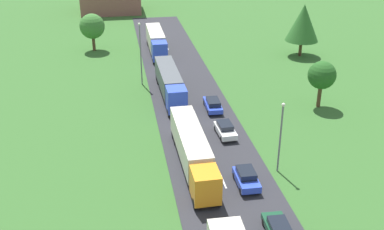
{
  "coord_description": "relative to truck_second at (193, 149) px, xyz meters",
  "views": [
    {
      "loc": [
        -9.45,
        -9.35,
        25.28
      ],
      "look_at": [
        -0.87,
        40.03,
        1.27
      ],
      "focal_mm": 43.24,
      "sensor_mm": 36.0,
      "label": 1
    }
  ],
  "objects": [
    {
      "name": "truck_second",
      "position": [
        0.0,
        0.0,
        0.0
      ],
      "size": [
        2.61,
        14.96,
        3.51
      ],
      "color": "orange",
      "rests_on": "road"
    },
    {
      "name": "truck_fourth",
      "position": [
        0.23,
        38.21,
        0.09
      ],
      "size": [
        2.5,
        13.12,
        3.71
      ],
      "color": "blue",
      "rests_on": "road"
    },
    {
      "name": "lane_marking_centre",
      "position": [
        2.46,
        -10.34,
        -2.03
      ],
      "size": [
        0.16,
        120.09,
        0.01
      ],
      "color": "white",
      "rests_on": "road"
    },
    {
      "name": "lamppost_second",
      "position": [
        8.3,
        -2.21,
        2.13
      ],
      "size": [
        0.36,
        0.36,
        7.52
      ],
      "color": "slate",
      "rests_on": "ground"
    },
    {
      "name": "car_fourth",
      "position": [
        4.86,
        6.03,
        -1.25
      ],
      "size": [
        1.96,
        4.12,
        1.51
      ],
      "color": "white",
      "rests_on": "road"
    },
    {
      "name": "truck_third",
      "position": [
        0.08,
        18.58,
        0.01
      ],
      "size": [
        2.66,
        14.35,
        3.51
      ],
      "color": "blue",
      "rests_on": "road"
    },
    {
      "name": "road",
      "position": [
        2.46,
        -5.98,
        -2.07
      ],
      "size": [
        10.0,
        140.0,
        0.06
      ],
      "primitive_type": "cube",
      "color": "#2B2B30",
      "rests_on": "ground"
    },
    {
      "name": "car_third",
      "position": [
        4.46,
        -4.18,
        -1.22
      ],
      "size": [
        1.96,
        3.94,
        1.6
      ],
      "color": "blue",
      "rests_on": "road"
    },
    {
      "name": "car_fifth",
      "position": [
        4.95,
        13.17,
        -1.27
      ],
      "size": [
        1.95,
        4.63,
        1.48
      ],
      "color": "blue",
      "rests_on": "road"
    },
    {
      "name": "tree_pine",
      "position": [
        18.86,
        11.9,
        2.25
      ],
      "size": [
        3.62,
        3.62,
        6.21
      ],
      "color": "#513823",
      "rests_on": "ground"
    },
    {
      "name": "tree_birch",
      "position": [
        24.5,
        32.44,
        3.68
      ],
      "size": [
        5.59,
        5.59,
        8.88
      ],
      "color": "#513823",
      "rests_on": "ground"
    },
    {
      "name": "lamppost_third",
      "position": [
        -3.4,
        23.67,
        2.98
      ],
      "size": [
        0.36,
        0.36,
        9.18
      ],
      "color": "slate",
      "rests_on": "ground"
    },
    {
      "name": "car_second",
      "position": [
        5.02,
        -11.74,
        -1.31
      ],
      "size": [
        1.96,
        4.14,
        1.39
      ],
      "color": "#19472D",
      "rests_on": "road"
    },
    {
      "name": "tree_maple",
      "position": [
        -10.6,
        41.61,
        2.26
      ],
      "size": [
        4.38,
        4.38,
        6.57
      ],
      "color": "#513823",
      "rests_on": "ground"
    }
  ]
}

